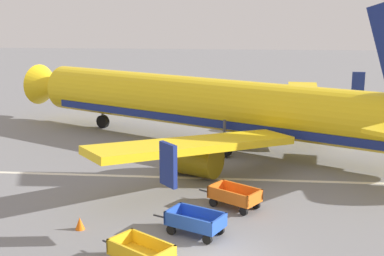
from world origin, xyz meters
TOP-DOWN VIEW (x-y plane):
  - apron_stripe at (0.00, 10.65)m, footprint 120.00×0.36m
  - airplane at (-0.47, 17.99)m, footprint 34.96×28.89m
  - baggage_cart_third_in_row at (-2.95, -0.48)m, footprint 3.33×2.65m
  - baggage_cart_fourth_in_row at (-1.09, 2.76)m, footprint 3.51×2.36m
  - baggage_cart_far_end at (0.63, 6.16)m, footprint 3.35×2.61m
  - traffic_cone_near_plane at (-6.43, 2.82)m, footprint 0.45×0.45m

SIDE VIEW (x-z plane):
  - apron_stripe at x=0.00m, z-range 0.00..0.01m
  - traffic_cone_near_plane at x=-6.43m, z-range 0.00..0.59m
  - baggage_cart_third_in_row at x=-2.95m, z-range 0.07..1.14m
  - baggage_cart_fourth_in_row at x=-1.09m, z-range 0.07..1.14m
  - baggage_cart_far_end at x=0.63m, z-range 0.07..1.14m
  - airplane at x=-0.47m, z-range -2.62..8.72m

